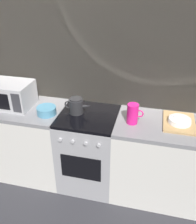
% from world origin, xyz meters
% --- Properties ---
extents(ground_plane, '(8.00, 8.00, 0.00)m').
position_xyz_m(ground_plane, '(0.00, 0.00, 0.00)').
color(ground_plane, '#2D2D33').
extents(back_wall, '(3.60, 0.05, 2.40)m').
position_xyz_m(back_wall, '(0.00, 0.32, 1.20)').
color(back_wall, '#A39989').
rests_on(back_wall, ground_plane).
extents(counter_left, '(1.20, 0.60, 0.90)m').
position_xyz_m(counter_left, '(-0.90, 0.00, 0.45)').
color(counter_left, silver).
rests_on(counter_left, ground_plane).
extents(stove_unit, '(0.60, 0.63, 0.90)m').
position_xyz_m(stove_unit, '(-0.00, -0.00, 0.45)').
color(stove_unit, '#9E9EA3').
rests_on(stove_unit, ground_plane).
extents(counter_right, '(1.20, 0.60, 0.90)m').
position_xyz_m(counter_right, '(0.90, 0.00, 0.45)').
color(counter_right, silver).
rests_on(counter_right, ground_plane).
extents(microwave, '(0.46, 0.35, 0.27)m').
position_xyz_m(microwave, '(-0.86, 0.00, 1.04)').
color(microwave, '#B2B2B7').
rests_on(microwave, counter_left).
extents(kettle, '(0.28, 0.15, 0.17)m').
position_xyz_m(kettle, '(-0.13, 0.02, 0.98)').
color(kettle, '#262628').
rests_on(kettle, stove_unit).
extents(mixing_bowl, '(0.20, 0.20, 0.08)m').
position_xyz_m(mixing_bowl, '(-0.42, -0.08, 0.94)').
color(mixing_bowl, teal).
rests_on(mixing_bowl, counter_left).
extents(pitcher, '(0.16, 0.11, 0.20)m').
position_xyz_m(pitcher, '(0.46, -0.04, 1.00)').
color(pitcher, '#E5197A').
rests_on(pitcher, counter_right).
extents(dish_pile, '(0.30, 0.40, 0.07)m').
position_xyz_m(dish_pile, '(0.90, 0.05, 0.92)').
color(dish_pile, tan).
rests_on(dish_pile, counter_right).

